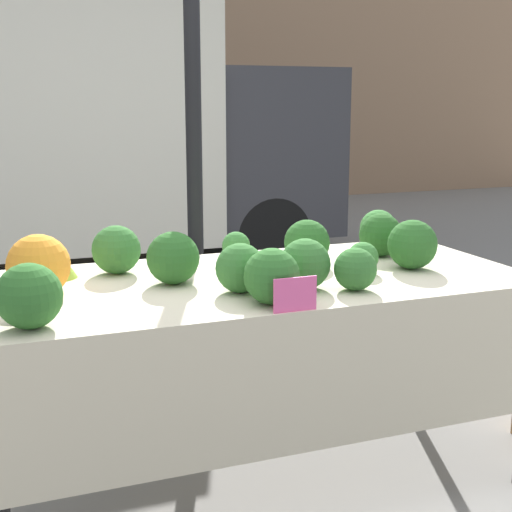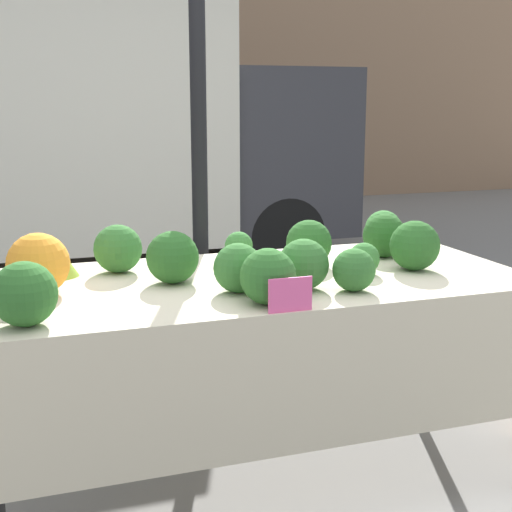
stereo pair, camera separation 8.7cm
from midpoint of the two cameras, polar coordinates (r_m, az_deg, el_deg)
name	(u,v)px [view 1 (the left image)]	position (r m, az deg, el deg)	size (l,w,h in m)	color
ground_plane	(256,478)	(2.88, -0.90, -17.32)	(40.00, 40.00, 0.00)	gray
building_facade	(45,21)	(10.22, -16.74, 17.59)	(16.00, 0.60, 4.93)	#9E7A5B
tent_pole	(194,164)	(3.15, -5.75, 7.34)	(0.07, 0.07, 2.31)	black
parked_truck	(51,130)	(6.19, -16.49, 9.64)	(4.36, 1.81, 2.24)	silver
market_table	(262,307)	(2.55, -0.46, -4.07)	(1.96, 0.91, 0.80)	beige
orange_cauliflower	(39,266)	(2.43, -17.99, -0.74)	(0.21, 0.21, 0.21)	orange
romanesco_head	(56,262)	(2.68, -16.64, -0.44)	(0.15, 0.15, 0.12)	#93B238
broccoli_head_0	(236,246)	(2.87, -2.47, 0.83)	(0.11, 0.11, 0.11)	#387533
broccoli_head_1	(381,235)	(2.96, 9.12, 1.67)	(0.18, 0.18, 0.18)	#23511E
broccoli_head_2	(305,264)	(2.41, 2.92, -0.64)	(0.17, 0.17, 0.17)	#336B2D
broccoli_head_3	(355,269)	(2.41, 6.93, -1.06)	(0.15, 0.15, 0.15)	#336B2D
broccoli_head_4	(240,268)	(2.37, -2.31, -0.97)	(0.17, 0.17, 0.17)	#336B2D
broccoli_head_5	(173,258)	(2.50, -7.65, -0.16)	(0.19, 0.19, 0.19)	#285B23
broccoli_head_6	(307,243)	(2.77, 3.20, 1.08)	(0.18, 0.18, 0.18)	#285B23
broccoli_head_7	(412,244)	(2.76, 11.52, 0.91)	(0.19, 0.19, 0.19)	#285B23
broccoli_head_8	(378,228)	(3.17, 8.98, 2.23)	(0.16, 0.16, 0.16)	#387533
broccoli_head_9	(116,250)	(2.69, -12.03, 0.50)	(0.18, 0.18, 0.18)	#336B2D
broccoli_head_10	(272,276)	(2.23, 0.16, -1.64)	(0.18, 0.18, 0.18)	#2D6628
broccoli_head_11	(363,258)	(2.66, 7.62, -0.14)	(0.12, 0.12, 0.12)	#387533
broccoli_head_12	(29,296)	(2.10, -18.83, -3.06)	(0.19, 0.19, 0.19)	#2D6628
price_sign	(295,294)	(2.16, 2.00, -3.10)	(0.14, 0.01, 0.11)	#F45B9E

